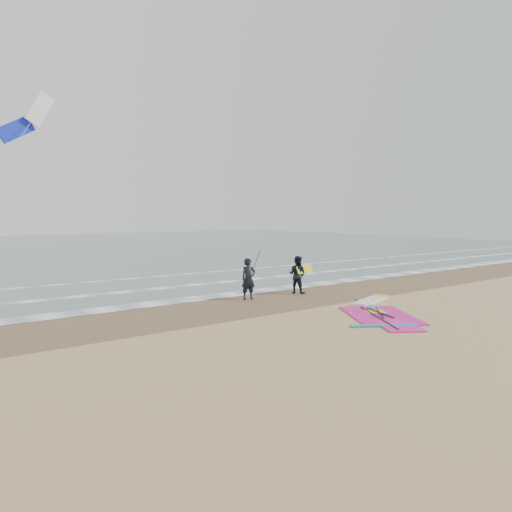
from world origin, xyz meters
TOP-DOWN VIEW (x-y plane):
  - ground at (0.00, 0.00)m, footprint 120.00×120.00m
  - sea_water at (0.00, 48.00)m, footprint 120.00×80.00m
  - wet_sand_band at (0.00, 6.00)m, footprint 120.00×5.00m
  - foam_waterline at (0.00, 10.44)m, footprint 120.00×9.15m
  - windsurf_rig at (2.71, 1.39)m, footprint 5.75×5.44m
  - person_standing at (-0.01, 6.74)m, footprint 0.76×0.56m
  - person_walking at (2.96, 6.72)m, footprint 1.02×1.12m
  - held_pole at (0.29, 6.74)m, footprint 0.17×0.86m
  - carried_kiteboard at (3.36, 6.62)m, footprint 1.30×0.51m

SIDE VIEW (x-z plane):
  - ground at x=0.00m, z-range 0.00..0.00m
  - wet_sand_band at x=0.00m, z-range 0.00..0.01m
  - sea_water at x=0.00m, z-range 0.00..0.02m
  - foam_waterline at x=0.00m, z-range 0.02..0.04m
  - windsurf_rig at x=2.71m, z-range -0.03..0.11m
  - person_walking at x=2.96m, z-range 0.00..1.88m
  - person_standing at x=-0.01m, z-range 0.00..1.93m
  - carried_kiteboard at x=3.36m, z-range 1.00..1.39m
  - held_pole at x=0.29m, z-range 0.50..2.33m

